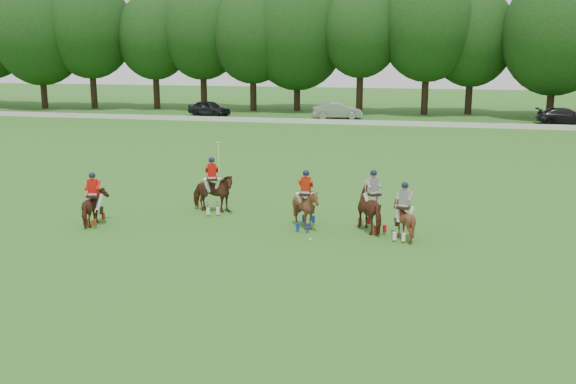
% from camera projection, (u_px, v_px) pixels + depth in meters
% --- Properties ---
extents(ground, '(180.00, 180.00, 0.00)m').
position_uv_depth(ground, '(211.00, 258.00, 21.42)').
color(ground, '#23611B').
rests_on(ground, ground).
extents(tree_line, '(117.98, 14.32, 14.75)m').
position_uv_depth(tree_line, '(364.00, 33.00, 65.33)').
color(tree_line, black).
rests_on(tree_line, ground).
extents(boundary_rail, '(120.00, 0.10, 0.44)m').
position_uv_depth(boundary_rail, '(348.00, 122.00, 57.59)').
color(boundary_rail, white).
rests_on(boundary_rail, ground).
extents(car_left, '(4.86, 3.20, 1.54)m').
position_uv_depth(car_left, '(209.00, 108.00, 64.75)').
color(car_left, black).
rests_on(car_left, ground).
extents(car_mid, '(5.02, 2.65, 1.57)m').
position_uv_depth(car_mid, '(337.00, 111.00, 62.08)').
color(car_mid, '#9D9EA2').
rests_on(car_mid, ground).
extents(car_right, '(5.07, 2.22, 1.45)m').
position_uv_depth(car_right, '(565.00, 116.00, 57.84)').
color(car_right, black).
rests_on(car_right, ground).
extents(polo_red_a, '(1.05, 1.73, 2.11)m').
position_uv_depth(polo_red_a, '(94.00, 206.00, 25.20)').
color(polo_red_a, '#451F12').
rests_on(polo_red_a, ground).
extents(polo_red_b, '(2.04, 1.89, 2.92)m').
position_uv_depth(polo_red_b, '(212.00, 193.00, 27.04)').
color(polo_red_b, '#451F12').
rests_on(polo_red_b, ground).
extents(polo_red_c, '(1.30, 1.46, 2.29)m').
position_uv_depth(polo_red_c, '(306.00, 208.00, 24.71)').
color(polo_red_c, '#451F12').
rests_on(polo_red_c, ground).
extents(polo_stripe_a, '(1.84, 2.14, 2.37)m').
position_uv_depth(polo_stripe_a, '(372.00, 209.00, 24.38)').
color(polo_stripe_a, '#451F12').
rests_on(polo_stripe_a, ground).
extents(polo_stripe_b, '(1.39, 1.49, 2.13)m').
position_uv_depth(polo_stripe_b, '(404.00, 219.00, 23.36)').
color(polo_stripe_b, '#451F12').
rests_on(polo_stripe_b, ground).
extents(polo_ball, '(0.09, 0.09, 0.09)m').
position_uv_depth(polo_ball, '(310.00, 239.00, 23.31)').
color(polo_ball, white).
rests_on(polo_ball, ground).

